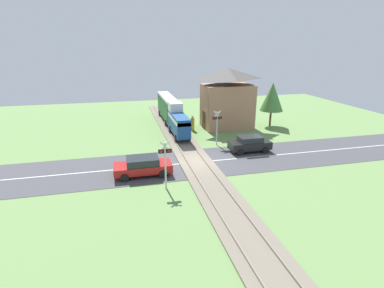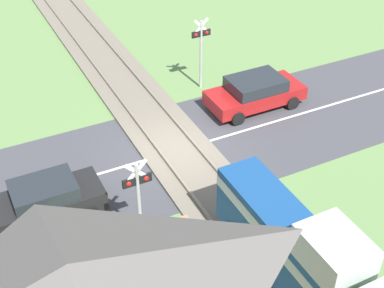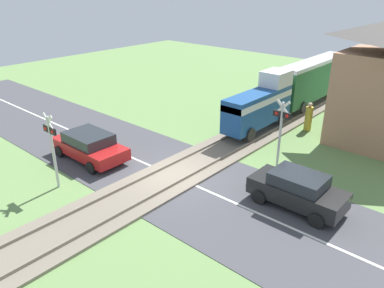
% 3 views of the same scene
% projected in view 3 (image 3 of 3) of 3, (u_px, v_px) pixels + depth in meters
% --- Properties ---
extents(ground_plane, '(60.00, 60.00, 0.00)m').
position_uv_depth(ground_plane, '(173.00, 176.00, 17.34)').
color(ground_plane, '#66894C').
extents(road_surface, '(48.00, 6.40, 0.02)m').
position_uv_depth(road_surface, '(173.00, 176.00, 17.34)').
color(road_surface, '#424247').
rests_on(road_surface, ground_plane).
extents(track_bed, '(2.80, 48.00, 0.24)m').
position_uv_depth(track_bed, '(173.00, 175.00, 17.32)').
color(track_bed, '#756B5B').
rests_on(track_bed, ground_plane).
extents(train, '(1.58, 13.98, 3.18)m').
position_uv_depth(train, '(295.00, 87.00, 24.52)').
color(train, navy).
rests_on(train, track_bed).
extents(car_near_crossing, '(4.24, 2.01, 1.40)m').
position_uv_depth(car_near_crossing, '(89.00, 145.00, 18.74)').
color(car_near_crossing, '#A81919').
rests_on(car_near_crossing, ground_plane).
extents(car_far_side, '(3.74, 1.79, 1.46)m').
position_uv_depth(car_far_side, '(297.00, 190.00, 14.74)').
color(car_far_side, black).
rests_on(car_far_side, ground_plane).
extents(crossing_signal_west_approach, '(0.90, 0.18, 3.39)m').
position_uv_depth(crossing_signal_west_approach, '(52.00, 142.00, 15.59)').
color(crossing_signal_west_approach, '#B7B7B7').
rests_on(crossing_signal_west_approach, ground_plane).
extents(crossing_signal_east_approach, '(0.90, 0.18, 3.39)m').
position_uv_depth(crossing_signal_east_approach, '(281.00, 125.00, 17.35)').
color(crossing_signal_east_approach, '#B7B7B7').
rests_on(crossing_signal_east_approach, ground_plane).
extents(pedestrian_by_station, '(0.43, 0.43, 1.74)m').
position_uv_depth(pedestrian_by_station, '(309.00, 118.00, 22.33)').
color(pedestrian_by_station, gold).
rests_on(pedestrian_by_station, ground_plane).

